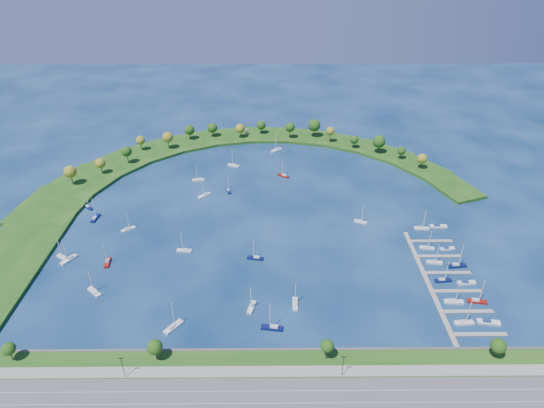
{
  "coord_description": "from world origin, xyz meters",
  "views": [
    {
      "loc": [
        3.33,
        -228.83,
        143.74
      ],
      "look_at": [
        5.0,
        5.0,
        4.0
      ],
      "focal_mm": 30.53,
      "sensor_mm": 36.0,
      "label": 1
    }
  ],
  "objects_px": {
    "moored_boat_1": "(204,195)",
    "moored_boat_6": "(198,179)",
    "moored_boat_8": "(184,250)",
    "moored_boat_19": "(234,165)",
    "docked_boat_9": "(447,248)",
    "moored_boat_3": "(107,262)",
    "moored_boat_13": "(128,229)",
    "docked_boat_5": "(466,283)",
    "docked_boat_11": "(438,226)",
    "moored_boat_5": "(252,306)",
    "moored_boat_14": "(173,327)",
    "docked_boat_3": "(477,301)",
    "docked_boat_7": "(457,265)",
    "moored_boat_12": "(95,218)",
    "docked_boat_0": "(464,322)",
    "docked_boat_1": "(488,322)",
    "docked_boat_4": "(443,280)",
    "moored_boat_2": "(283,175)",
    "moored_boat_0": "(88,207)",
    "moored_boat_11": "(229,191)",
    "moored_boat_17": "(272,327)",
    "harbor_tower": "(247,132)",
    "moored_boat_9": "(255,257)",
    "docked_boat_2": "(454,301)",
    "moored_boat_7": "(63,257)",
    "docked_boat_10": "(421,228)",
    "docked_boat_8": "(427,247)",
    "moored_boat_4": "(69,259)",
    "moored_boat_18": "(295,303)",
    "docked_boat_6": "(434,262)",
    "moored_boat_10": "(94,291)",
    "moored_boat_15": "(277,150)",
    "moored_boat_16": "(360,221)",
    "dock_system": "(443,282)"
  },
  "relations": [
    {
      "from": "docked_boat_1",
      "to": "docked_boat_4",
      "type": "distance_m",
      "value": 29.05
    },
    {
      "from": "moored_boat_1",
      "to": "moored_boat_13",
      "type": "distance_m",
      "value": 53.06
    },
    {
      "from": "moored_boat_5",
      "to": "docked_boat_5",
      "type": "relative_size",
      "value": 1.34
    },
    {
      "from": "moored_boat_12",
      "to": "moored_boat_14",
      "type": "distance_m",
      "value": 103.87
    },
    {
      "from": "docked_boat_0",
      "to": "docked_boat_9",
      "type": "bearing_deg",
      "value": 74.2
    },
    {
      "from": "moored_boat_5",
      "to": "docked_boat_5",
      "type": "distance_m",
      "value": 101.73
    },
    {
      "from": "moored_boat_12",
      "to": "docked_boat_0",
      "type": "xyz_separation_m",
      "value": [
        182.21,
        -83.27,
        -0.02
      ]
    },
    {
      "from": "moored_boat_3",
      "to": "moored_boat_10",
      "type": "relative_size",
      "value": 0.95
    },
    {
      "from": "moored_boat_2",
      "to": "moored_boat_13",
      "type": "height_order",
      "value": "moored_boat_2"
    },
    {
      "from": "moored_boat_4",
      "to": "moored_boat_8",
      "type": "xyz_separation_m",
      "value": [
        56.88,
        7.41,
        -0.05
      ]
    },
    {
      "from": "moored_boat_13",
      "to": "docked_boat_10",
      "type": "xyz_separation_m",
      "value": [
        162.79,
        -0.21,
        0.0
      ]
    },
    {
      "from": "moored_boat_3",
      "to": "moored_boat_12",
      "type": "height_order",
      "value": "moored_boat_12"
    },
    {
      "from": "moored_boat_19",
      "to": "docked_boat_11",
      "type": "relative_size",
      "value": 1.36
    },
    {
      "from": "moored_boat_7",
      "to": "docked_boat_9",
      "type": "height_order",
      "value": "moored_boat_7"
    },
    {
      "from": "harbor_tower",
      "to": "moored_boat_7",
      "type": "height_order",
      "value": "moored_boat_7"
    },
    {
      "from": "moored_boat_6",
      "to": "moored_boat_9",
      "type": "xyz_separation_m",
      "value": [
        39.75,
        -85.05,
        0.01
      ]
    },
    {
      "from": "moored_boat_7",
      "to": "moored_boat_9",
      "type": "xyz_separation_m",
      "value": [
        97.39,
        -1.04,
        0.0
      ]
    },
    {
      "from": "moored_boat_10",
      "to": "docked_boat_0",
      "type": "relative_size",
      "value": 1.05
    },
    {
      "from": "moored_boat_1",
      "to": "docked_boat_10",
      "type": "bearing_deg",
      "value": 119.7
    },
    {
      "from": "docked_boat_7",
      "to": "moored_boat_8",
      "type": "bearing_deg",
      "value": 168.18
    },
    {
      "from": "docked_boat_9",
      "to": "moored_boat_3",
      "type": "bearing_deg",
      "value": 175.26
    },
    {
      "from": "dock_system",
      "to": "moored_boat_4",
      "type": "relative_size",
      "value": 6.19
    },
    {
      "from": "moored_boat_18",
      "to": "docked_boat_6",
      "type": "relative_size",
      "value": 1.05
    },
    {
      "from": "moored_boat_8",
      "to": "docked_boat_11",
      "type": "bearing_deg",
      "value": -164.49
    },
    {
      "from": "moored_boat_14",
      "to": "docked_boat_8",
      "type": "relative_size",
      "value": 1.22
    },
    {
      "from": "moored_boat_11",
      "to": "moored_boat_14",
      "type": "xyz_separation_m",
      "value": [
        -14.48,
        -116.4,
        0.09
      ]
    },
    {
      "from": "moored_boat_7",
      "to": "docked_boat_11",
      "type": "distance_m",
      "value": 200.9
    },
    {
      "from": "docked_boat_1",
      "to": "moored_boat_0",
      "type": "bearing_deg",
      "value": 163.08
    },
    {
      "from": "harbor_tower",
      "to": "moored_boat_13",
      "type": "relative_size",
      "value": 0.38
    },
    {
      "from": "moored_boat_2",
      "to": "docked_boat_3",
      "type": "bearing_deg",
      "value": 159.9
    },
    {
      "from": "moored_boat_0",
      "to": "moored_boat_6",
      "type": "height_order",
      "value": "moored_boat_6"
    },
    {
      "from": "moored_boat_13",
      "to": "moored_boat_19",
      "type": "relative_size",
      "value": 0.93
    },
    {
      "from": "docked_boat_1",
      "to": "moored_boat_15",
      "type": "bearing_deg",
      "value": 124.57
    },
    {
      "from": "moored_boat_6",
      "to": "docked_boat_5",
      "type": "bearing_deg",
      "value": 135.76
    },
    {
      "from": "moored_boat_13",
      "to": "moored_boat_16",
      "type": "distance_m",
      "value": 130.2
    },
    {
      "from": "docked_boat_1",
      "to": "docked_boat_9",
      "type": "bearing_deg",
      "value": 98.39
    },
    {
      "from": "moored_boat_1",
      "to": "moored_boat_7",
      "type": "distance_m",
      "value": 89.73
    },
    {
      "from": "moored_boat_5",
      "to": "moored_boat_6",
      "type": "distance_m",
      "value": 126.34
    },
    {
      "from": "moored_boat_6",
      "to": "docked_boat_7",
      "type": "xyz_separation_m",
      "value": [
        139.54,
        -91.93,
        0.05
      ]
    },
    {
      "from": "moored_boat_8",
      "to": "moored_boat_19",
      "type": "distance_m",
      "value": 101.38
    },
    {
      "from": "moored_boat_4",
      "to": "moored_boat_17",
      "type": "bearing_deg",
      "value": 96.94
    },
    {
      "from": "moored_boat_1",
      "to": "moored_boat_5",
      "type": "relative_size",
      "value": 1.07
    },
    {
      "from": "moored_boat_17",
      "to": "docked_boat_4",
      "type": "height_order",
      "value": "moored_boat_17"
    },
    {
      "from": "moored_boat_9",
      "to": "moored_boat_3",
      "type": "bearing_deg",
      "value": 13.0
    },
    {
      "from": "moored_boat_17",
      "to": "docked_boat_3",
      "type": "bearing_deg",
      "value": -162.18
    },
    {
      "from": "moored_boat_1",
      "to": "moored_boat_6",
      "type": "bearing_deg",
      "value": -116.74
    },
    {
      "from": "moored_boat_2",
      "to": "docked_boat_2",
      "type": "height_order",
      "value": "docked_boat_2"
    },
    {
      "from": "docked_boat_3",
      "to": "docked_boat_7",
      "type": "xyz_separation_m",
      "value": [
        -0.01,
        25.4,
        0.02
      ]
    },
    {
      "from": "moored_boat_6",
      "to": "moored_boat_14",
      "type": "distance_m",
      "value": 132.12
    },
    {
      "from": "docked_boat_5",
      "to": "docked_boat_11",
      "type": "xyz_separation_m",
      "value": [
        1.89,
        47.88,
        0.05
      ]
    }
  ]
}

